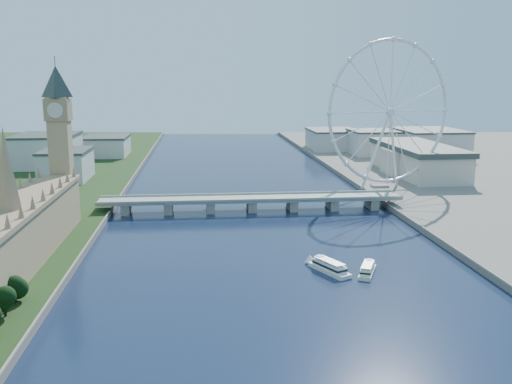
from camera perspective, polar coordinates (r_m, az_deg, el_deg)
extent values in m
cube|color=tan|center=(300.20, -23.20, -4.65)|extent=(24.00, 200.00, 28.00)
cone|color=#937A59|center=(293.00, -23.74, 2.15)|extent=(12.00, 12.00, 40.00)
cube|color=tan|center=(397.39, -18.89, 3.18)|extent=(13.00, 13.00, 80.00)
cube|color=#937A59|center=(394.54, -19.19, 7.79)|extent=(15.00, 15.00, 14.00)
pyramid|color=#2D3833|center=(394.17, -19.45, 11.85)|extent=(20.02, 20.02, 20.00)
cube|color=gray|center=(415.97, -0.45, -0.70)|extent=(220.00, 22.00, 2.00)
cube|color=gray|center=(418.75, -12.81, -1.57)|extent=(6.00, 20.00, 7.50)
cube|color=gray|center=(416.00, -8.71, -1.50)|extent=(6.00, 20.00, 7.50)
cube|color=gray|center=(415.40, -4.57, -1.42)|extent=(6.00, 20.00, 7.50)
cube|color=gray|center=(416.97, -0.45, -1.34)|extent=(6.00, 20.00, 7.50)
cube|color=gray|center=(420.68, 3.62, -1.25)|extent=(6.00, 20.00, 7.50)
cube|color=gray|center=(426.47, 7.61, -1.16)|extent=(6.00, 20.00, 7.50)
cube|color=gray|center=(434.26, 11.46, -1.06)|extent=(6.00, 20.00, 7.50)
torus|color=silver|center=(487.03, 13.27, 7.81)|extent=(113.60, 39.12, 118.60)
cylinder|color=silver|center=(487.03, 13.27, 7.81)|extent=(7.25, 6.61, 6.00)
cube|color=gray|center=(503.03, 12.26, 0.60)|extent=(14.00, 10.00, 2.00)
cube|color=beige|center=(554.91, -18.43, 2.51)|extent=(40.00, 60.00, 26.00)
cube|color=beige|center=(650.68, -20.18, 3.87)|extent=(60.00, 80.00, 32.00)
cube|color=beige|center=(718.89, -14.71, 4.42)|extent=(50.00, 70.00, 22.00)
cube|color=beige|center=(722.97, 11.88, 4.82)|extent=(60.00, 60.00, 28.00)
cube|color=beige|center=(724.66, 16.90, 4.67)|extent=(70.00, 90.00, 30.00)
cube|color=beige|center=(770.13, 7.69, 5.19)|extent=(60.00, 80.00, 24.00)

